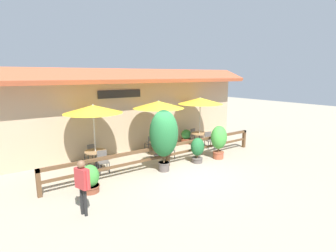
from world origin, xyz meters
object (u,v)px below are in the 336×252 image
object	(u,v)px
chair_middle_wallside	(150,143)
potted_plant_corner_fern	(197,149)
dining_table_far	(199,136)
potted_plant_small_flowering	(186,137)
chair_middle_streetside	(168,149)
potted_plant_entrance_palm	(90,179)
chair_near_streetside	(103,160)
chair_far_wallside	(191,135)
dining_table_near	(96,154)
patio_umbrella_middle	(159,105)
potted_plant_broad_leaf	(164,134)
patio_umbrella_near	(93,109)
dining_table_middle	(159,144)
potted_plant_tall_tropical	(219,140)
chair_far_streetside	(209,139)
pedestrian	(82,180)
chair_near_wallside	(91,152)
patio_umbrella_far	(200,101)

from	to	relation	value
chair_middle_wallside	potted_plant_corner_fern	world-z (taller)	potted_plant_corner_fern
dining_table_far	potted_plant_small_flowering	world-z (taller)	potted_plant_small_flowering
chair_middle_streetside	potted_plant_small_flowering	bearing A→B (deg)	19.96
potted_plant_entrance_palm	chair_near_streetside	bearing A→B (deg)	55.17
potted_plant_small_flowering	potted_plant_corner_fern	bearing A→B (deg)	-121.05
chair_far_wallside	dining_table_near	bearing A→B (deg)	-5.76
patio_umbrella_middle	potted_plant_broad_leaf	size ratio (longest dim) A/B	1.07
potted_plant_entrance_palm	patio_umbrella_near	bearing A→B (deg)	65.28
potted_plant_entrance_palm	potted_plant_small_flowering	size ratio (longest dim) A/B	1.19
chair_near_streetside	chair_far_wallside	size ratio (longest dim) A/B	1.00
dining_table_middle	potted_plant_entrance_palm	xyz separation A→B (m)	(-4.16, -2.06, -0.12)
chair_near_streetside	dining_table_middle	distance (m)	3.13
dining_table_near	potted_plant_broad_leaf	xyz separation A→B (m)	(2.12, -2.08, 0.97)
dining_table_near	potted_plant_entrance_palm	distance (m)	2.50
chair_far_wallside	potted_plant_tall_tropical	bearing A→B (deg)	62.44
potted_plant_entrance_palm	chair_middle_wallside	bearing A→B (deg)	34.14
chair_far_streetside	potted_plant_small_flowering	size ratio (longest dim) A/B	1.08
dining_table_near	pedestrian	distance (m)	4.03
chair_far_wallside	patio_umbrella_middle	bearing A→B (deg)	5.23
chair_near_streetside	dining_table_far	size ratio (longest dim) A/B	0.96
dining_table_middle	potted_plant_broad_leaf	xyz separation A→B (m)	(-1.00, -1.87, 0.97)
potted_plant_broad_leaf	chair_near_wallside	bearing A→B (deg)	126.58
potted_plant_entrance_palm	chair_middle_streetside	bearing A→B (deg)	17.51
chair_near_streetside	potted_plant_entrance_palm	bearing A→B (deg)	-116.43
chair_near_streetside	chair_middle_streetside	world-z (taller)	same
patio_umbrella_far	potted_plant_entrance_palm	size ratio (longest dim) A/B	2.84
chair_middle_streetside	patio_umbrella_far	xyz separation A→B (m)	(2.88, 0.97, 2.02)
potted_plant_tall_tropical	chair_far_streetside	bearing A→B (deg)	59.84
potted_plant_small_flowering	patio_umbrella_near	bearing A→B (deg)	-171.78
potted_plant_corner_fern	potted_plant_entrance_palm	world-z (taller)	potted_plant_corner_fern
chair_near_wallside	potted_plant_small_flowering	size ratio (longest dim) A/B	1.08
potted_plant_corner_fern	potted_plant_small_flowering	world-z (taller)	potted_plant_corner_fern
patio_umbrella_far	potted_plant_entrance_palm	world-z (taller)	patio_umbrella_far
patio_umbrella_middle	potted_plant_corner_fern	distance (m)	2.79
dining_table_far	potted_plant_broad_leaf	bearing A→B (deg)	-151.57
patio_umbrella_far	dining_table_middle	bearing A→B (deg)	-175.52
potted_plant_tall_tropical	chair_near_wallside	bearing A→B (deg)	149.99
dining_table_middle	potted_plant_corner_fern	world-z (taller)	potted_plant_corner_fern
patio_umbrella_far	chair_middle_streetside	bearing A→B (deg)	-161.35
chair_far_wallside	pedestrian	size ratio (longest dim) A/B	0.54
patio_umbrella_middle	chair_middle_wallside	xyz separation A→B (m)	(-0.03, 0.74, -2.02)
dining_table_far	pedestrian	distance (m)	8.53
chair_near_streetside	dining_table_far	distance (m)	6.02
potted_plant_corner_fern	dining_table_near	bearing A→B (deg)	151.86
potted_plant_tall_tropical	potted_plant_broad_leaf	bearing A→B (deg)	177.12
patio_umbrella_near	patio_umbrella_far	distance (m)	6.00
potted_plant_broad_leaf	potted_plant_entrance_palm	world-z (taller)	potted_plant_broad_leaf
pedestrian	patio_umbrella_near	bearing A→B (deg)	-43.24
chair_near_wallside	patio_umbrella_middle	size ratio (longest dim) A/B	0.32
chair_near_streetside	potted_plant_small_flowering	size ratio (longest dim) A/B	1.08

